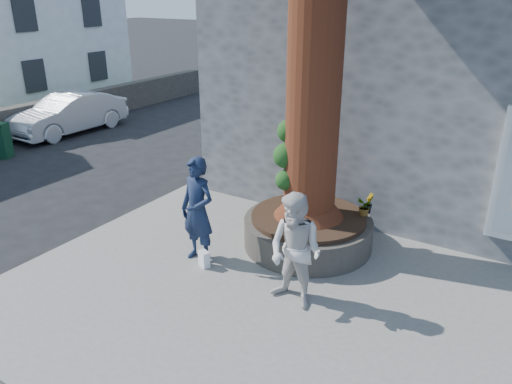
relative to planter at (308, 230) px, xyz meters
The scene contains 14 objects.
ground 2.19m from the planter, 111.80° to the right, with size 120.00×120.00×0.00m, color black.
pavement 1.27m from the planter, 55.01° to the right, with size 9.00×8.00×0.12m, color slate.
yellow_line 4.00m from the planter, 165.44° to the right, with size 0.10×30.00×0.01m, color yellow.
stone_shop 6.12m from the planter, 71.86° to the left, with size 10.30×8.30×6.30m.
planter is the anchor object (origin of this frame).
cottage_far 18.62m from the planter, 160.88° to the left, with size 7.30×7.40×8.75m.
man 2.07m from the planter, 132.83° to the right, with size 0.67×0.44×1.84m, color #15203B.
woman 1.94m from the planter, 69.73° to the right, with size 0.84×0.66×1.74m, color beige.
shopping_bag 1.96m from the planter, 125.34° to the right, with size 0.20×0.12×0.28m, color white.
car_silver 10.81m from the planter, 163.10° to the left, with size 1.38×3.95×1.30m, color #B2B5BA.
plant_a 0.62m from the planter, 74.53° to the right, with size 0.18×0.12×0.34m, color gray.
plant_b 1.18m from the planter, 37.96° to the left, with size 0.20×0.19×0.36m, color gray.
plant_c 0.53m from the planter, 153.37° to the right, with size 0.19×0.19×0.35m, color gray.
plant_d 1.09m from the planter, 30.44° to the left, with size 0.30×0.27×0.33m, color gray.
Camera 1 is at (4.27, -5.34, 4.45)m, focal length 35.00 mm.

